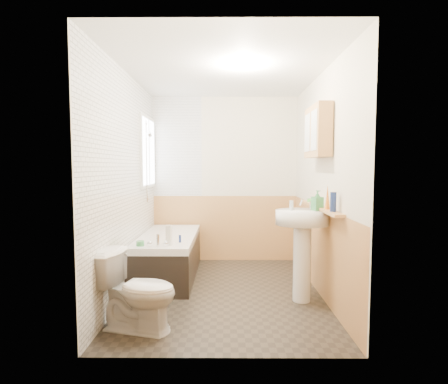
{
  "coord_description": "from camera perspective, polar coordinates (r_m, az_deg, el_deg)",
  "views": [
    {
      "loc": [
        0.02,
        -3.94,
        1.45
      ],
      "look_at": [
        0.0,
        0.15,
        1.15
      ],
      "focal_mm": 28.0,
      "sensor_mm": 36.0,
      "label": 1
    }
  ],
  "objects": [
    {
      "name": "wainscot_front",
      "position": [
        2.73,
        -0.2,
        -16.17
      ],
      "size": [
        2.2,
        0.01,
        1.0
      ],
      "primitive_type": "cube",
      "color": "tan",
      "rests_on": "wall_front"
    },
    {
      "name": "wainscot_back",
      "position": [
        5.42,
        0.08,
        -5.92
      ],
      "size": [
        2.2,
        0.01,
        1.0
      ],
      "primitive_type": "cube",
      "color": "tan",
      "rests_on": "wall_back"
    },
    {
      "name": "bathtub",
      "position": [
        4.7,
        -9.05,
        -10.13
      ],
      "size": [
        0.7,
        1.58,
        0.7
      ],
      "color": "black",
      "rests_on": "floor"
    },
    {
      "name": "cream_jar",
      "position": [
        4.06,
        -13.52,
        -8.16
      ],
      "size": [
        0.1,
        0.1,
        0.06
      ],
      "primitive_type": "cylinder",
      "rotation": [
        0.0,
        0.0,
        0.11
      ],
      "color": "#388447",
      "rests_on": "bathtub"
    },
    {
      "name": "window",
      "position": [
        5.02,
        -12.25,
        6.37
      ],
      "size": [
        0.03,
        0.79,
        0.99
      ],
      "color": "white",
      "rests_on": "wall_left"
    },
    {
      "name": "wall_left",
      "position": [
        4.11,
        -15.69,
        1.25
      ],
      "size": [
        0.02,
        2.8,
        2.5
      ],
      "primitive_type": "cube",
      "color": "beige",
      "rests_on": "ground"
    },
    {
      "name": "soap_bottle",
      "position": [
        3.79,
        14.97,
        -2.21
      ],
      "size": [
        0.17,
        0.24,
        0.1
      ],
      "primitive_type": "imported",
      "rotation": [
        0.0,
        0.0,
        0.37
      ],
      "color": "#388447",
      "rests_on": "sink"
    },
    {
      "name": "pine_shelf",
      "position": [
        3.89,
        15.47,
        -2.5
      ],
      "size": [
        0.1,
        1.31,
        0.03
      ],
      "primitive_type": "cube",
      "color": "tan",
      "rests_on": "wall_right"
    },
    {
      "name": "tile_cladding_left",
      "position": [
        4.1,
        -15.39,
        1.25
      ],
      "size": [
        0.01,
        2.8,
        2.5
      ],
      "primitive_type": "cube",
      "color": "white",
      "rests_on": "wall_left"
    },
    {
      "name": "floor",
      "position": [
        4.2,
        -0.01,
        -16.0
      ],
      "size": [
        2.8,
        2.8,
        0.0
      ],
      "primitive_type": "plane",
      "color": "black",
      "rests_on": "ground"
    },
    {
      "name": "clear_bottle",
      "position": [
        3.73,
        10.95,
        -2.19
      ],
      "size": [
        0.05,
        0.05,
        0.11
      ],
      "primitive_type": "cylinder",
      "rotation": [
        0.0,
        0.0,
        -0.37
      ],
      "color": "silver",
      "rests_on": "sink"
    },
    {
      "name": "medicine_cabinet",
      "position": [
        3.96,
        15.01,
        9.49
      ],
      "size": [
        0.16,
        0.61,
        0.55
      ],
      "color": "tan",
      "rests_on": "wall_right"
    },
    {
      "name": "orange_bottle",
      "position": [
        4.16,
        -7.21,
        -7.59
      ],
      "size": [
        0.04,
        0.04,
        0.08
      ],
      "primitive_type": "cylinder",
      "rotation": [
        0.0,
        0.0,
        0.39
      ],
      "color": "navy",
      "rests_on": "bathtub"
    },
    {
      "name": "wall_back",
      "position": [
        5.36,
        0.08,
        2.04
      ],
      "size": [
        2.2,
        0.02,
        2.5
      ],
      "primitive_type": "cube",
      "color": "beige",
      "rests_on": "ground"
    },
    {
      "name": "wall_front",
      "position": [
        2.54,
        -0.21,
        -0.29
      ],
      "size": [
        2.2,
        0.02,
        2.5
      ],
      "primitive_type": "cube",
      "color": "beige",
      "rests_on": "ground"
    },
    {
      "name": "wainscot_right",
      "position": [
        4.19,
        15.22,
        -9.05
      ],
      "size": [
        0.01,
        2.8,
        1.0
      ],
      "primitive_type": "cube",
      "color": "tan",
      "rests_on": "wall_right"
    },
    {
      "name": "green_bottle",
      "position": [
        3.64,
        16.53,
        -0.79
      ],
      "size": [
        0.06,
        0.06,
        0.25
      ],
      "primitive_type": "cone",
      "rotation": [
        0.0,
        0.0,
        -0.14
      ],
      "color": "orange",
      "rests_on": "pine_shelf"
    },
    {
      "name": "foam_can",
      "position": [
        3.46,
        17.4,
        -1.55
      ],
      "size": [
        0.06,
        0.06,
        0.19
      ],
      "primitive_type": "cylinder",
      "rotation": [
        0.0,
        0.0,
        0.1
      ],
      "color": "navy",
      "rests_on": "pine_shelf"
    },
    {
      "name": "blue_gel",
      "position": [
        4.02,
        -9.0,
        -6.97
      ],
      "size": [
        0.07,
        0.06,
        0.23
      ],
      "primitive_type": "cube",
      "rotation": [
        0.0,
        0.0,
        -0.34
      ],
      "color": "silver",
      "rests_on": "bathtub"
    },
    {
      "name": "tile_return_back",
      "position": [
        5.39,
        -7.71,
        7.33
      ],
      "size": [
        0.75,
        0.01,
        1.5
      ],
      "primitive_type": "cube",
      "color": "white",
      "rests_on": "wall_back"
    },
    {
      "name": "black_jar",
      "position": [
        4.35,
        13.86,
        -1.33
      ],
      "size": [
        0.08,
        0.08,
        0.04
      ],
      "primitive_type": "cylinder",
      "rotation": [
        0.0,
        0.0,
        0.43
      ],
      "color": "#59C647",
      "rests_on": "pine_shelf"
    },
    {
      "name": "shower_riser",
      "position": [
        4.82,
        -12.44,
        6.03
      ],
      "size": [
        0.1,
        0.07,
        1.09
      ],
      "color": "silver",
      "rests_on": "wall_left"
    },
    {
      "name": "ceiling",
      "position": [
        4.08,
        -0.01,
        19.09
      ],
      "size": [
        2.8,
        2.8,
        0.0
      ],
      "primitive_type": "plane",
      "rotation": [
        3.14,
        0.0,
        0.0
      ],
      "color": "white",
      "rests_on": "ground"
    },
    {
      "name": "wall_right",
      "position": [
        4.1,
        15.71,
        1.24
      ],
      "size": [
        0.02,
        2.8,
        2.5
      ],
      "primitive_type": "cube",
      "color": "beige",
      "rests_on": "ground"
    },
    {
      "name": "toilet",
      "position": [
        3.3,
        -13.95,
        -15.41
      ],
      "size": [
        0.79,
        0.56,
        0.7
      ],
      "primitive_type": "imported",
      "rotation": [
        0.0,
        0.0,
        1.33
      ],
      "color": "white",
      "rests_on": "floor"
    },
    {
      "name": "sink",
      "position": [
        3.85,
        12.67,
        -7.1
      ],
      "size": [
        0.58,
        0.47,
        1.11
      ],
      "rotation": [
        0.0,
        0.0,
        -0.24
      ],
      "color": "white",
      "rests_on": "floor"
    }
  ]
}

